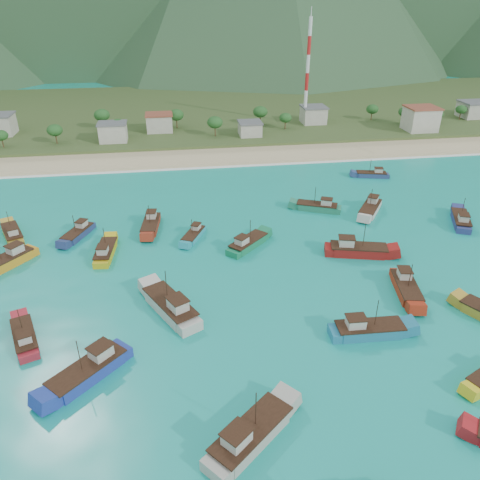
{
  "coord_description": "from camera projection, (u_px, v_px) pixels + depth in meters",
  "views": [
    {
      "loc": [
        -6.25,
        -60.9,
        45.72
      ],
      "look_at": [
        5.46,
        18.0,
        3.0
      ],
      "focal_mm": 35.0,
      "sensor_mm": 36.0,
      "label": 1
    }
  ],
  "objects": [
    {
      "name": "boat_3",
      "position": [
        461.0,
        221.0,
        103.25
      ],
      "size": [
        7.1,
        10.89,
        6.23
      ],
      "rotation": [
        0.0,
        0.0,
        5.87
      ],
      "color": "navy",
      "rests_on": "ground"
    },
    {
      "name": "boat_7",
      "position": [
        372.0,
        175.0,
        129.29
      ],
      "size": [
        9.38,
        4.71,
        5.32
      ],
      "rotation": [
        0.0,
        0.0,
        1.33
      ],
      "color": "navy",
      "rests_on": "ground"
    },
    {
      "name": "boat_16",
      "position": [
        106.0,
        252.0,
        90.91
      ],
      "size": [
        3.84,
        10.3,
        5.96
      ],
      "rotation": [
        0.0,
        0.0,
        6.2
      ],
      "color": "gold",
      "rests_on": "ground"
    },
    {
      "name": "beach",
      "position": [
        194.0,
        158.0,
        144.38
      ],
      "size": [
        400.0,
        18.0,
        1.2
      ],
      "primitive_type": "cube",
      "color": "beige",
      "rests_on": "ground"
    },
    {
      "name": "boat_27",
      "position": [
        13.0,
        234.0,
        97.58
      ],
      "size": [
        6.94,
        10.55,
        6.03
      ],
      "rotation": [
        0.0,
        0.0,
        0.42
      ],
      "color": "#B28D2B",
      "rests_on": "ground"
    },
    {
      "name": "boat_2",
      "position": [
        171.0,
        307.0,
        74.61
      ],
      "size": [
        9.57,
        13.36,
        7.73
      ],
      "rotation": [
        0.0,
        0.0,
        0.49
      ],
      "color": "#B9B6A9",
      "rests_on": "ground"
    },
    {
      "name": "surf_line",
      "position": [
        196.0,
        168.0,
        136.1
      ],
      "size": [
        400.0,
        2.5,
        0.08
      ],
      "primitive_type": "cube",
      "color": "white",
      "rests_on": "ground"
    },
    {
      "name": "village",
      "position": [
        249.0,
        122.0,
        164.47
      ],
      "size": [
        220.32,
        25.51,
        7.77
      ],
      "color": "beige",
      "rests_on": "ground"
    },
    {
      "name": "boat_1",
      "position": [
        78.0,
        234.0,
        98.0
      ],
      "size": [
        6.37,
        9.8,
        5.6
      ],
      "rotation": [
        0.0,
        0.0,
        2.73
      ],
      "color": "navy",
      "rests_on": "ground"
    },
    {
      "name": "boat_26",
      "position": [
        406.0,
        288.0,
        79.83
      ],
      "size": [
        5.28,
        11.29,
        6.42
      ],
      "rotation": [
        0.0,
        0.0,
        2.94
      ],
      "color": "#9D2712",
      "rests_on": "ground"
    },
    {
      "name": "boat_23",
      "position": [
        89.0,
        371.0,
        62.26
      ],
      "size": [
        11.09,
        11.01,
        7.13
      ],
      "rotation": [
        0.0,
        0.0,
        2.35
      ],
      "color": "#203799",
      "rests_on": "ground"
    },
    {
      "name": "vegetation",
      "position": [
        212.0,
        121.0,
        164.84
      ],
      "size": [
        275.7,
        25.28,
        9.16
      ],
      "color": "#235623",
      "rests_on": "ground"
    },
    {
      "name": "boat_15",
      "position": [
        318.0,
        207.0,
        109.61
      ],
      "size": [
        10.82,
        7.04,
        6.18
      ],
      "rotation": [
        0.0,
        0.0,
        1.16
      ],
      "color": "#217758",
      "rests_on": "ground"
    },
    {
      "name": "radio_tower",
      "position": [
        307.0,
        73.0,
        165.9
      ],
      "size": [
        1.2,
        1.2,
        36.32
      ],
      "color": "red",
      "rests_on": "ground"
    },
    {
      "name": "boat_22",
      "position": [
        248.0,
        244.0,
        93.79
      ],
      "size": [
        9.66,
        9.48,
        6.18
      ],
      "rotation": [
        0.0,
        0.0,
        5.48
      ],
      "color": "#12744A",
      "rests_on": "ground"
    },
    {
      "name": "boat_5",
      "position": [
        7.0,
        262.0,
        87.4
      ],
      "size": [
        9.92,
        11.15,
        6.84
      ],
      "rotation": [
        0.0,
        0.0,
        2.46
      ],
      "color": "orange",
      "rests_on": "ground"
    },
    {
      "name": "boat_24",
      "position": [
        250.0,
        436.0,
        53.17
      ],
      "size": [
        11.79,
        10.86,
        7.33
      ],
      "rotation": [
        0.0,
        0.0,
        5.42
      ],
      "color": "#A5A296",
      "rests_on": "ground"
    },
    {
      "name": "boat_11",
      "position": [
        357.0,
        251.0,
        91.05
      ],
      "size": [
        12.66,
        6.49,
        7.18
      ],
      "rotation": [
        0.0,
        0.0,
        4.46
      ],
      "color": "maroon",
      "rests_on": "ground"
    },
    {
      "name": "boat_6",
      "position": [
        194.0,
        236.0,
        97.51
      ],
      "size": [
        5.82,
        8.64,
        4.96
      ],
      "rotation": [
        0.0,
        0.0,
        2.7
      ],
      "color": "teal",
      "rests_on": "ground"
    },
    {
      "name": "boat_25",
      "position": [
        368.0,
        330.0,
        69.81
      ],
      "size": [
        11.48,
        3.78,
        6.71
      ],
      "rotation": [
        0.0,
        0.0,
        4.67
      ],
      "color": "#1C6F92",
      "rests_on": "ground"
    },
    {
      "name": "boat_12",
      "position": [
        25.0,
        338.0,
        68.56
      ],
      "size": [
        6.13,
        10.09,
        5.73
      ],
      "rotation": [
        0.0,
        0.0,
        0.36
      ],
      "color": "maroon",
      "rests_on": "ground"
    },
    {
      "name": "boat_0",
      "position": [
        370.0,
        209.0,
        108.57
      ],
      "size": [
        8.95,
        10.88,
        6.5
      ],
      "rotation": [
        0.0,
        0.0,
        2.53
      ],
      "color": "beige",
      "rests_on": "ground"
    },
    {
      "name": "ground",
      "position": [
        223.0,
        311.0,
        75.5
      ],
      "size": [
        600.0,
        600.0,
        0.0
      ],
      "primitive_type": "plane",
      "color": "#0C897D",
      "rests_on": "ground"
    },
    {
      "name": "land",
      "position": [
        185.0,
        113.0,
        197.57
      ],
      "size": [
        400.0,
        110.0,
        2.4
      ],
      "primitive_type": "cube",
      "color": "#385123",
      "rests_on": "ground"
    },
    {
      "name": "boat_21",
      "position": [
        151.0,
        225.0,
        101.3
      ],
      "size": [
        4.3,
        10.79,
        6.21
      ],
      "rotation": [
        0.0,
        0.0,
        3.03
      ],
      "color": "maroon",
      "rests_on": "ground"
    }
  ]
}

